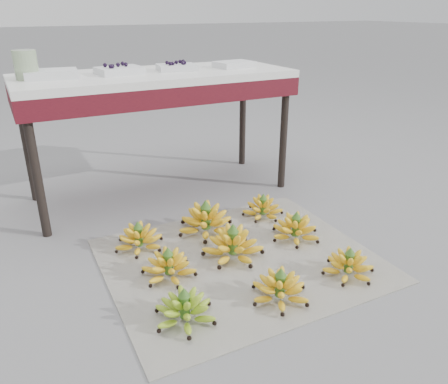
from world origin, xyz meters
name	(u,v)px	position (x,y,z in m)	size (l,w,h in m)	color
ground	(245,263)	(0.00, 0.00, 0.00)	(60.00, 60.00, 0.00)	slate
newspaper_mat	(240,260)	(-0.01, 0.03, 0.00)	(1.25, 1.05, 0.01)	silver
bunch_front_left	(185,310)	(-0.42, -0.26, 0.06)	(0.28, 0.28, 0.15)	#73AE1E
bunch_front_center	(280,289)	(-0.01, -0.32, 0.06)	(0.30, 0.30, 0.15)	yellow
bunch_front_right	(349,265)	(0.36, -0.31, 0.05)	(0.31, 0.31, 0.14)	yellow
bunch_mid_left	(169,267)	(-0.36, 0.05, 0.06)	(0.32, 0.32, 0.15)	yellow
bunch_mid_center	(233,245)	(-0.03, 0.07, 0.07)	(0.34, 0.34, 0.18)	yellow
bunch_mid_right	(296,229)	(0.35, 0.08, 0.06)	(0.33, 0.33, 0.16)	yellow
bunch_back_left	(139,239)	(-0.40, 0.36, 0.06)	(0.28, 0.28, 0.15)	yellow
bunch_back_center	(206,221)	(-0.03, 0.36, 0.07)	(0.39, 0.39, 0.19)	yellow
bunch_back_right	(263,208)	(0.34, 0.39, 0.05)	(0.26, 0.26, 0.14)	yellow
vendor_table	(157,87)	(-0.05, 1.00, 0.69)	(1.62, 0.65, 0.78)	black
tray_far_left	(51,74)	(-0.63, 1.03, 0.80)	(0.29, 0.22, 0.04)	silver
tray_left	(119,70)	(-0.26, 1.01, 0.80)	(0.27, 0.21, 0.06)	silver
tray_right	(177,67)	(0.09, 1.01, 0.80)	(0.25, 0.19, 0.06)	silver
tray_far_right	(234,64)	(0.47, 0.98, 0.80)	(0.25, 0.19, 0.04)	silver
glass_jar	(26,65)	(-0.75, 1.03, 0.85)	(0.12, 0.12, 0.15)	#D7F3C1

